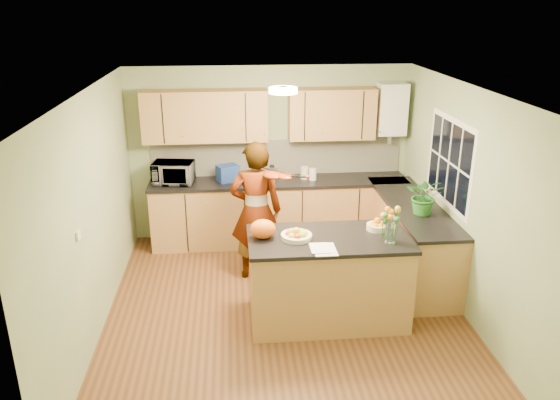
{
  "coord_description": "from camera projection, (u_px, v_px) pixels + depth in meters",
  "views": [
    {
      "loc": [
        -0.54,
        -5.35,
        3.35
      ],
      "look_at": [
        -0.01,
        0.5,
        1.18
      ],
      "focal_mm": 35.0,
      "sensor_mm": 36.0,
      "label": 1
    }
  ],
  "objects": [
    {
      "name": "floor",
      "position": [
        285.0,
        312.0,
        6.21
      ],
      "size": [
        4.5,
        4.5,
        0.0
      ],
      "primitive_type": "plane",
      "color": "#522F17",
      "rests_on": "ground"
    },
    {
      "name": "ceiling",
      "position": [
        286.0,
        91.0,
        5.34
      ],
      "size": [
        4.0,
        4.5,
        0.02
      ],
      "primitive_type": "cube",
      "color": "silver",
      "rests_on": "wall_back"
    },
    {
      "name": "wall_back",
      "position": [
        270.0,
        154.0,
        7.88
      ],
      "size": [
        4.0,
        0.02,
        2.5
      ],
      "primitive_type": "cube",
      "color": "gray",
      "rests_on": "floor"
    },
    {
      "name": "wall_front",
      "position": [
        319.0,
        330.0,
        3.67
      ],
      "size": [
        4.0,
        0.02,
        2.5
      ],
      "primitive_type": "cube",
      "color": "gray",
      "rests_on": "floor"
    },
    {
      "name": "wall_left",
      "position": [
        92.0,
        216.0,
        5.61
      ],
      "size": [
        0.02,
        4.5,
        2.5
      ],
      "primitive_type": "cube",
      "color": "gray",
      "rests_on": "floor"
    },
    {
      "name": "wall_right",
      "position": [
        468.0,
        204.0,
        5.94
      ],
      "size": [
        0.02,
        4.5,
        2.5
      ],
      "primitive_type": "cube",
      "color": "gray",
      "rests_on": "floor"
    },
    {
      "name": "back_counter",
      "position": [
        279.0,
        211.0,
        7.87
      ],
      "size": [
        3.64,
        0.62,
        0.94
      ],
      "color": "#AA7044",
      "rests_on": "floor"
    },
    {
      "name": "right_counter",
      "position": [
        411.0,
        238.0,
        6.98
      ],
      "size": [
        0.62,
        2.24,
        0.94
      ],
      "color": "#AA7044",
      "rests_on": "floor"
    },
    {
      "name": "splashback",
      "position": [
        277.0,
        157.0,
        7.89
      ],
      "size": [
        3.6,
        0.02,
        0.52
      ],
      "primitive_type": "cube",
      "color": "silver",
      "rests_on": "back_counter"
    },
    {
      "name": "upper_cabinets",
      "position": [
        258.0,
        115.0,
        7.5
      ],
      "size": [
        3.2,
        0.34,
        0.7
      ],
      "color": "#AA7044",
      "rests_on": "wall_back"
    },
    {
      "name": "boiler",
      "position": [
        391.0,
        109.0,
        7.65
      ],
      "size": [
        0.4,
        0.3,
        0.86
      ],
      "color": "white",
      "rests_on": "wall_back"
    },
    {
      "name": "window_right",
      "position": [
        449.0,
        162.0,
        6.4
      ],
      "size": [
        0.01,
        1.3,
        1.05
      ],
      "color": "white",
      "rests_on": "wall_right"
    },
    {
      "name": "light_switch",
      "position": [
        78.0,
        235.0,
        5.03
      ],
      "size": [
        0.02,
        0.09,
        0.09
      ],
      "primitive_type": "cube",
      "color": "white",
      "rests_on": "wall_left"
    },
    {
      "name": "ceiling_lamp",
      "position": [
        283.0,
        90.0,
        5.64
      ],
      "size": [
        0.3,
        0.3,
        0.07
      ],
      "color": "#FFEABF",
      "rests_on": "ceiling"
    },
    {
      "name": "peninsula_island",
      "position": [
        328.0,
        279.0,
        5.92
      ],
      "size": [
        1.72,
        0.88,
        0.99
      ],
      "color": "#AA7044",
      "rests_on": "floor"
    },
    {
      "name": "fruit_dish",
      "position": [
        296.0,
        234.0,
        5.71
      ],
      "size": [
        0.33,
        0.33,
        0.11
      ],
      "color": "beige",
      "rests_on": "peninsula_island"
    },
    {
      "name": "orange_bowl",
      "position": [
        377.0,
        225.0,
        5.92
      ],
      "size": [
        0.22,
        0.22,
        0.13
      ],
      "color": "beige",
      "rests_on": "peninsula_island"
    },
    {
      "name": "flower_vase",
      "position": [
        392.0,
        215.0,
        5.53
      ],
      "size": [
        0.25,
        0.25,
        0.46
      ],
      "rotation": [
        0.0,
        0.0,
        0.29
      ],
      "color": "silver",
      "rests_on": "peninsula_island"
    },
    {
      "name": "orange_bag",
      "position": [
        263.0,
        229.0,
        5.71
      ],
      "size": [
        0.28,
        0.24,
        0.2
      ],
      "primitive_type": "ellipsoid",
      "rotation": [
        0.0,
        0.0,
        0.03
      ],
      "color": "orange",
      "rests_on": "peninsula_island"
    },
    {
      "name": "papers",
      "position": [
        325.0,
        249.0,
        5.46
      ],
      "size": [
        0.23,
        0.31,
        0.01
      ],
      "primitive_type": "cube",
      "color": "white",
      "rests_on": "peninsula_island"
    },
    {
      "name": "violinist",
      "position": [
        256.0,
        211.0,
        6.73
      ],
      "size": [
        0.66,
        0.44,
        1.77
      ],
      "primitive_type": "imported",
      "rotation": [
        0.0,
        0.0,
        3.12
      ],
      "color": "#E09F89",
      "rests_on": "floor"
    },
    {
      "name": "violin",
      "position": [
        273.0,
        175.0,
        6.36
      ],
      "size": [
        0.65,
        0.57,
        0.16
      ],
      "primitive_type": null,
      "rotation": [
        0.17,
        0.0,
        -0.61
      ],
      "color": "#561305",
      "rests_on": "violinist"
    },
    {
      "name": "microwave",
      "position": [
        173.0,
        173.0,
        7.54
      ],
      "size": [
        0.59,
        0.44,
        0.3
      ],
      "primitive_type": "imported",
      "rotation": [
        0.0,
        0.0,
        -0.14
      ],
      "color": "white",
      "rests_on": "back_counter"
    },
    {
      "name": "blue_box",
      "position": [
        228.0,
        173.0,
        7.64
      ],
      "size": [
        0.35,
        0.31,
        0.23
      ],
      "primitive_type": "cube",
      "rotation": [
        0.0,
        0.0,
        0.43
      ],
      "color": "#203D92",
      "rests_on": "back_counter"
    },
    {
      "name": "kettle",
      "position": [
        272.0,
        173.0,
        7.64
      ],
      "size": [
        0.15,
        0.15,
        0.28
      ],
      "rotation": [
        0.0,
        0.0,
        0.02
      ],
      "color": "silver",
      "rests_on": "back_counter"
    },
    {
      "name": "jar_cream",
      "position": [
        305.0,
        173.0,
        7.75
      ],
      "size": [
        0.12,
        0.12,
        0.18
      ],
      "primitive_type": "cylinder",
      "rotation": [
        0.0,
        0.0,
        -0.09
      ],
      "color": "beige",
      "rests_on": "back_counter"
    },
    {
      "name": "jar_white",
      "position": [
        313.0,
        174.0,
        7.7
      ],
      "size": [
        0.14,
        0.14,
        0.16
      ],
      "primitive_type": "cylinder",
      "rotation": [
        0.0,
        0.0,
        -0.34
      ],
      "color": "white",
      "rests_on": "back_counter"
    },
    {
      "name": "potted_plant",
      "position": [
        425.0,
        196.0,
        6.41
      ],
      "size": [
        0.53,
        0.5,
        0.47
      ],
      "primitive_type": "imported",
      "rotation": [
        0.0,
        0.0,
        -0.41
      ],
      "color": "#297226",
      "rests_on": "right_counter"
    }
  ]
}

